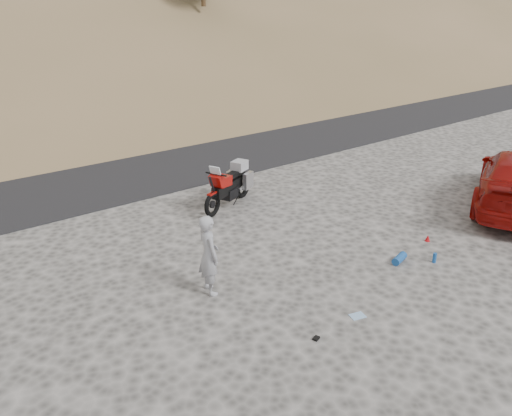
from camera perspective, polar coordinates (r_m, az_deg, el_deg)
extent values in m
plane|color=#413F3C|center=(10.59, 1.81, -7.53)|extent=(140.00, 140.00, 0.00)
cube|color=black|center=(17.88, -16.88, 4.36)|extent=(120.00, 7.00, 0.05)
torus|color=black|center=(13.20, -5.01, 0.41)|extent=(0.67, 0.39, 0.68)
cylinder|color=black|center=(13.20, -5.01, 0.41)|extent=(0.21, 0.14, 0.21)
torus|color=black|center=(14.47, -1.57, 2.52)|extent=(0.72, 0.43, 0.72)
cylinder|color=black|center=(14.47, -1.57, 2.52)|extent=(0.24, 0.17, 0.23)
cylinder|color=black|center=(13.13, -4.87, 2.07)|extent=(0.38, 0.21, 0.84)
cylinder|color=black|center=(13.11, -4.58, 3.87)|extent=(0.30, 0.60, 0.05)
cube|color=black|center=(13.72, -3.29, 2.36)|extent=(1.23, 0.73, 0.31)
cube|color=black|center=(13.88, -3.05, 1.70)|extent=(0.55, 0.47, 0.29)
cube|color=maroon|center=(13.45, -3.84, 3.08)|extent=(0.62, 0.50, 0.32)
cube|color=maroon|center=(13.19, -4.49, 3.23)|extent=(0.43, 0.45, 0.36)
cube|color=silver|center=(13.04, -4.69, 4.25)|extent=(0.24, 0.33, 0.26)
cube|color=black|center=(13.84, -2.76, 3.77)|extent=(0.61, 0.44, 0.12)
cube|color=black|center=(14.17, -1.94, 4.07)|extent=(0.41, 0.32, 0.10)
cube|color=silver|center=(14.15, -0.90, 3.16)|extent=(0.43, 0.28, 0.46)
cube|color=silver|center=(14.40, -2.77, 3.50)|extent=(0.43, 0.28, 0.46)
cube|color=#939297|center=(14.12, -1.91, 4.89)|extent=(0.54, 0.50, 0.27)
cube|color=maroon|center=(13.09, -5.05, 1.66)|extent=(0.33, 0.24, 0.04)
cylinder|color=black|center=(13.90, -2.27, 0.96)|extent=(0.11, 0.21, 0.38)
cylinder|color=silver|center=(14.21, -1.48, 2.45)|extent=(0.47, 0.28, 0.13)
imported|color=#939297|center=(10.04, -5.25, -9.46)|extent=(0.49, 0.65, 1.63)
cylinder|color=#17488E|center=(11.42, 16.07, -5.57)|extent=(0.47, 0.28, 0.18)
cylinder|color=#17488E|center=(11.63, 19.73, -5.39)|extent=(0.09, 0.09, 0.23)
cone|color=#AB0B0F|center=(12.59, 19.03, -3.27)|extent=(0.15, 0.15, 0.16)
cube|color=black|center=(8.81, 6.89, -14.57)|extent=(0.14, 0.12, 0.04)
cube|color=#85AACE|center=(9.48, 11.52, -11.99)|extent=(0.32, 0.27, 0.01)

